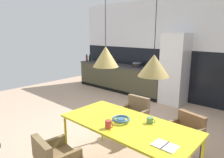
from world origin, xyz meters
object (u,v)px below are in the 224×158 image
at_px(refrigerator_column, 175,69).
at_px(pendant_lamp_over_table_far, 154,65).
at_px(pendant_lamp_over_table_near, 106,56).
at_px(bottle_oil_tall, 90,58).
at_px(open_book, 165,146).
at_px(cooking_pot, 137,65).
at_px(armchair_corner_seat, 135,112).
at_px(mug_wide_latte, 150,120).
at_px(bottle_spice_small, 87,58).
at_px(armchair_far_side, 53,155).
at_px(dining_table, 127,126).
at_px(fruit_bowl, 121,119).
at_px(mug_white_ceramic, 108,124).
at_px(armchair_head_of_table, 186,130).

xyz_separation_m(refrigerator_column, pendant_lamp_over_table_far, (1.24, -3.23, 0.61)).
bearing_deg(pendant_lamp_over_table_near, bottle_oil_tall, 140.84).
bearing_deg(open_book, cooking_pot, 129.34).
xyz_separation_m(armchair_corner_seat, mug_wide_latte, (0.77, -0.73, 0.30)).
xyz_separation_m(bottle_spice_small, bottle_oil_tall, (-0.02, 0.16, -0.02)).
relative_size(cooking_pot, bottle_oil_tall, 1.12).
bearing_deg(armchair_corner_seat, bottle_oil_tall, -31.58).
distance_m(open_book, bottle_oil_tall, 6.09).
height_order(armchair_far_side, pendant_lamp_over_table_near, pendant_lamp_over_table_near).
relative_size(dining_table, fruit_bowl, 7.47).
height_order(open_book, mug_white_ceramic, mug_white_ceramic).
distance_m(armchair_head_of_table, bottle_spice_small, 5.34).
relative_size(refrigerator_column, open_book, 7.46).
relative_size(mug_wide_latte, bottle_oil_tall, 0.52).
bearing_deg(armchair_head_of_table, open_book, 112.77).
relative_size(armchair_far_side, open_book, 2.75).
relative_size(refrigerator_column, pendant_lamp_over_table_near, 1.39).
height_order(armchair_head_of_table, armchair_corner_seat, armchair_corner_seat).
bearing_deg(dining_table, armchair_corner_seat, 120.15).
distance_m(armchair_head_of_table, mug_wide_latte, 0.76).
xyz_separation_m(dining_table, mug_white_ceramic, (-0.09, -0.28, 0.10)).
xyz_separation_m(fruit_bowl, bottle_oil_tall, (-4.29, 3.26, 0.20)).
xyz_separation_m(armchair_corner_seat, fruit_bowl, (0.45, -0.96, 0.30)).
bearing_deg(dining_table, refrigerator_column, 105.07).
relative_size(bottle_oil_tall, pendant_lamp_over_table_near, 0.18).
xyz_separation_m(mug_wide_latte, pendant_lamp_over_table_near, (-0.59, -0.24, 0.84)).
distance_m(refrigerator_column, armchair_far_side, 4.14).
bearing_deg(open_book, fruit_bowl, 168.22).
distance_m(armchair_far_side, fruit_bowl, 0.98).
bearing_deg(fruit_bowl, refrigerator_column, 103.48).
relative_size(mug_white_ceramic, pendant_lamp_over_table_far, 0.09).
distance_m(mug_wide_latte, cooking_pot, 3.87).
relative_size(armchair_head_of_table, mug_wide_latte, 5.68).
relative_size(armchair_far_side, cooking_pot, 2.57).
bearing_deg(bottle_oil_tall, dining_table, -36.46).
bearing_deg(mug_white_ceramic, armchair_far_side, -123.71).
distance_m(armchair_corner_seat, pendant_lamp_over_table_far, 1.71).
bearing_deg(mug_white_ceramic, open_book, 7.46).
bearing_deg(bottle_spice_small, armchair_corner_seat, -29.23).
height_order(fruit_bowl, bottle_oil_tall, bottle_oil_tall).
bearing_deg(pendant_lamp_over_table_far, bottle_oil_tall, 145.70).
xyz_separation_m(refrigerator_column, mug_white_ceramic, (0.78, -3.51, -0.17)).
relative_size(dining_table, bottle_oil_tall, 7.40).
xyz_separation_m(armchair_far_side, mug_white_ceramic, (0.39, 0.59, 0.33)).
height_order(armchair_corner_seat, pendant_lamp_over_table_near, pendant_lamp_over_table_near).
xyz_separation_m(armchair_corner_seat, cooking_pot, (-1.61, 2.31, 0.47)).
relative_size(dining_table, pendant_lamp_over_table_near, 1.31).
bearing_deg(bottle_oil_tall, armchair_far_side, -46.47).
height_order(fruit_bowl, mug_wide_latte, mug_wide_latte).
relative_size(armchair_head_of_table, pendant_lamp_over_table_far, 0.51).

